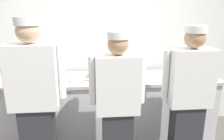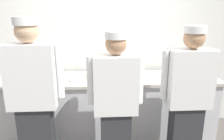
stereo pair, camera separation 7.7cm
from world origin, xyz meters
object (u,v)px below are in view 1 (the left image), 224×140
chef_center (117,104)px  chef_far_right (189,97)px  plate_stack_rear (97,73)px  squeeze_bottle_secondary (92,75)px  plate_stack_front (26,75)px  sheet_tray (148,76)px  squeeze_bottle_primary (28,74)px  ramekin_orange_sauce (59,82)px  mixing_bowl_steel (183,71)px  ramekin_red_sauce (72,74)px  deli_cup (54,78)px  ramekin_yellow_sauce (74,80)px  chef_near_left (35,98)px

chef_center → chef_far_right: size_ratio=0.97×
plate_stack_rear → squeeze_bottle_secondary: (-0.07, -0.19, 0.04)m
plate_stack_front → sheet_tray: bearing=-2.3°
squeeze_bottle_primary → ramekin_orange_sauce: 0.42m
chef_far_right → mixing_bowl_steel: (0.23, 0.74, 0.07)m
mixing_bowl_steel → ramekin_red_sauce: bearing=175.7°
sheet_tray → deli_cup: deli_cup is taller
chef_far_right → sheet_tray: bearing=111.2°
plate_stack_front → squeeze_bottle_primary: bearing=-64.5°
deli_cup → ramekin_orange_sauce: bearing=-53.6°
chef_center → sheet_tray: chef_center is taller
sheet_tray → ramekin_yellow_sauce: bearing=-171.9°
plate_stack_front → squeeze_bottle_primary: squeeze_bottle_primary is taller
plate_stack_front → squeeze_bottle_secondary: squeeze_bottle_secondary is taller
plate_stack_rear → squeeze_bottle_primary: size_ratio=1.20×
chef_near_left → squeeze_bottle_secondary: size_ratio=9.55×
squeeze_bottle_primary → ramekin_yellow_sauce: size_ratio=1.88×
chef_far_right → ramekin_orange_sauce: 1.55m
chef_near_left → squeeze_bottle_secondary: bearing=45.5°
chef_near_left → deli_cup: (0.09, 0.64, 0.00)m
squeeze_bottle_primary → squeeze_bottle_secondary: (0.81, -0.06, -0.01)m
chef_near_left → mixing_bowl_steel: bearing=22.2°
ramekin_yellow_sauce → mixing_bowl_steel: bearing=6.9°
chef_far_right → ramekin_orange_sauce: chef_far_right is taller
chef_near_left → mixing_bowl_steel: (1.86, 0.76, 0.02)m
chef_near_left → ramekin_yellow_sauce: (0.35, 0.57, -0.01)m
sheet_tray → ramekin_orange_sauce: ramekin_orange_sauce is taller
plate_stack_rear → ramekin_red_sauce: 0.38m
chef_near_left → sheet_tray: chef_near_left is taller
squeeze_bottle_secondary → squeeze_bottle_primary: bearing=176.1°
chef_near_left → chef_center: chef_near_left is taller
chef_center → chef_near_left: bearing=177.7°
chef_near_left → mixing_bowl_steel: size_ratio=4.61×
chef_far_right → ramekin_yellow_sauce: 1.39m
plate_stack_front → chef_center: bearing=-35.5°
chef_far_right → sheet_tray: (-0.27, 0.70, 0.03)m
mixing_bowl_steel → ramekin_orange_sauce: mixing_bowl_steel is taller
chef_center → squeeze_bottle_primary: bearing=148.0°
ramekin_yellow_sauce → squeeze_bottle_primary: bearing=173.9°
plate_stack_front → ramekin_orange_sauce: size_ratio=2.47×
squeeze_bottle_primary → ramekin_orange_sauce: size_ratio=2.37×
ramekin_yellow_sauce → deli_cup: bearing=166.5°
sheet_tray → squeeze_bottle_secondary: squeeze_bottle_secondary is taller
squeeze_bottle_secondary → deli_cup: (-0.49, 0.05, -0.05)m
ramekin_orange_sauce → deli_cup: size_ratio=0.96×
chef_near_left → plate_stack_rear: chef_near_left is taller
chef_near_left → chef_far_right: 1.62m
ramekin_orange_sauce → ramekin_red_sauce: bearing=70.8°
ramekin_yellow_sauce → ramekin_red_sauce: bearing=101.7°
chef_center → ramekin_orange_sauce: chef_center is taller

